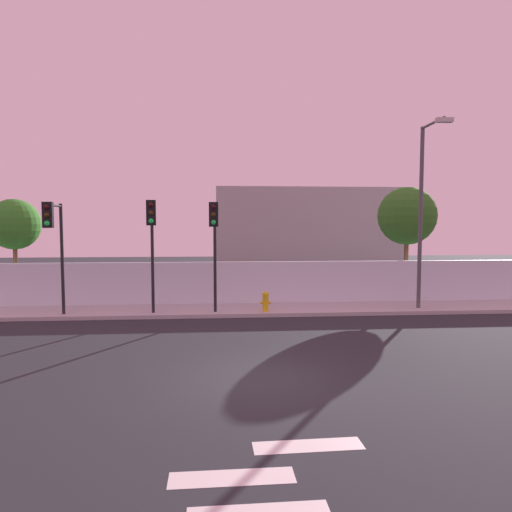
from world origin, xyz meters
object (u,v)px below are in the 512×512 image
object	(u,v)px
roadside_tree_leftmost	(14,225)
roadside_tree_midleft	(407,216)
traffic_light_left	(214,233)
traffic_light_center	(54,233)
street_lamp_curbside	(424,202)
fire_hydrant	(265,301)
traffic_light_right	(152,232)

from	to	relation	value
roadside_tree_leftmost	roadside_tree_midleft	xyz separation A→B (m)	(17.77, 0.00, 0.40)
traffic_light_left	traffic_light_center	world-z (taller)	traffic_light_left
street_lamp_curbside	fire_hydrant	world-z (taller)	street_lamp_curbside
traffic_light_right	traffic_light_left	bearing A→B (deg)	3.91
traffic_light_center	fire_hydrant	world-z (taller)	traffic_light_center
fire_hydrant	roadside_tree_midleft	world-z (taller)	roadside_tree_midleft
traffic_light_right	fire_hydrant	distance (m)	5.13
street_lamp_curbside	traffic_light_right	bearing A→B (deg)	-176.41
fire_hydrant	traffic_light_right	bearing A→B (deg)	-171.28
street_lamp_curbside	traffic_light_center	bearing A→B (deg)	-176.88
street_lamp_curbside	roadside_tree_leftmost	distance (m)	17.44
traffic_light_center	traffic_light_right	xyz separation A→B (m)	(3.45, 0.10, 0.05)
traffic_light_left	traffic_light_right	distance (m)	2.30
traffic_light_center	street_lamp_curbside	world-z (taller)	street_lamp_curbside
traffic_light_left	roadside_tree_leftmost	world-z (taller)	roadside_tree_leftmost
traffic_light_left	street_lamp_curbside	size ratio (longest dim) A/B	0.58
traffic_light_center	fire_hydrant	size ratio (longest dim) A/B	5.34
fire_hydrant	street_lamp_curbside	bearing A→B (deg)	0.08
traffic_light_right	roadside_tree_midleft	xyz separation A→B (m)	(11.27, 3.81, 0.65)
traffic_light_right	roadside_tree_midleft	world-z (taller)	roadside_tree_midleft
fire_hydrant	roadside_tree_midleft	distance (m)	8.37
roadside_tree_leftmost	roadside_tree_midleft	size ratio (longest dim) A/B	0.88
traffic_light_left	traffic_light_right	bearing A→B (deg)	-176.09
traffic_light_right	roadside_tree_leftmost	world-z (taller)	roadside_tree_leftmost
fire_hydrant	roadside_tree_leftmost	world-z (taller)	roadside_tree_leftmost
traffic_light_left	roadside_tree_leftmost	xyz separation A→B (m)	(-8.80, 3.65, 0.30)
traffic_light_right	fire_hydrant	bearing A→B (deg)	8.72
traffic_light_left	roadside_tree_midleft	xyz separation A→B (m)	(8.97, 3.65, 0.70)
traffic_light_left	roadside_tree_midleft	distance (m)	9.71
roadside_tree_midleft	traffic_light_right	bearing A→B (deg)	-161.33
traffic_light_center	roadside_tree_leftmost	world-z (taller)	roadside_tree_leftmost
traffic_light_left	roadside_tree_leftmost	distance (m)	9.53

